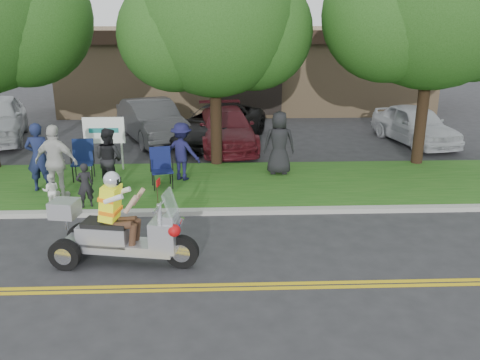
{
  "coord_description": "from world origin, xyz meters",
  "views": [
    {
      "loc": [
        0.64,
        -8.63,
        4.72
      ],
      "look_at": [
        1.05,
        2.0,
        1.22
      ],
      "focal_mm": 38.0,
      "sensor_mm": 36.0,
      "label": 1
    }
  ],
  "objects_px": {
    "spectator_adult_left": "(39,157)",
    "spectator_adult_right": "(56,162)",
    "parked_car_far_right": "(415,125)",
    "parked_car_left": "(152,121)",
    "parked_car_right": "(226,128)",
    "parked_car_mid": "(218,124)",
    "lawn_chair_b": "(83,157)",
    "trike_scooter": "(118,232)",
    "lawn_chair_a": "(161,165)",
    "spectator_adult_mid": "(109,159)"
  },
  "relations": [
    {
      "from": "spectator_adult_left",
      "to": "spectator_adult_right",
      "type": "relative_size",
      "value": 0.96
    },
    {
      "from": "lawn_chair_b",
      "to": "parked_car_left",
      "type": "xyz_separation_m",
      "value": [
        1.37,
        5.01,
        0.03
      ]
    },
    {
      "from": "lawn_chair_b",
      "to": "spectator_adult_left",
      "type": "bearing_deg",
      "value": -137.29
    },
    {
      "from": "spectator_adult_right",
      "to": "parked_car_mid",
      "type": "relative_size",
      "value": 0.38
    },
    {
      "from": "trike_scooter",
      "to": "parked_car_right",
      "type": "distance_m",
      "value": 9.46
    },
    {
      "from": "lawn_chair_a",
      "to": "spectator_adult_left",
      "type": "relative_size",
      "value": 0.58
    },
    {
      "from": "lawn_chair_a",
      "to": "trike_scooter",
      "type": "bearing_deg",
      "value": -108.0
    },
    {
      "from": "trike_scooter",
      "to": "parked_car_mid",
      "type": "bearing_deg",
      "value": 89.19
    },
    {
      "from": "lawn_chair_a",
      "to": "parked_car_mid",
      "type": "distance_m",
      "value": 5.65
    },
    {
      "from": "spectator_adult_left",
      "to": "spectator_adult_right",
      "type": "distance_m",
      "value": 0.93
    },
    {
      "from": "spectator_adult_mid",
      "to": "trike_scooter",
      "type": "bearing_deg",
      "value": 131.98
    },
    {
      "from": "parked_car_mid",
      "to": "parked_car_far_right",
      "type": "bearing_deg",
      "value": 20.42
    },
    {
      "from": "spectator_adult_right",
      "to": "parked_car_left",
      "type": "distance_m",
      "value": 6.87
    },
    {
      "from": "spectator_adult_left",
      "to": "parked_car_far_right",
      "type": "relative_size",
      "value": 0.44
    },
    {
      "from": "parked_car_far_right",
      "to": "spectator_adult_mid",
      "type": "bearing_deg",
      "value": -165.83
    },
    {
      "from": "trike_scooter",
      "to": "parked_car_right",
      "type": "xyz_separation_m",
      "value": [
        2.22,
        9.19,
        0.04
      ]
    },
    {
      "from": "trike_scooter",
      "to": "parked_car_mid",
      "type": "distance_m",
      "value": 10.05
    },
    {
      "from": "lawn_chair_a",
      "to": "parked_car_right",
      "type": "xyz_separation_m",
      "value": [
        1.86,
        4.76,
        -0.02
      ]
    },
    {
      "from": "parked_car_left",
      "to": "parked_car_right",
      "type": "distance_m",
      "value": 3.02
    },
    {
      "from": "lawn_chair_b",
      "to": "parked_car_mid",
      "type": "bearing_deg",
      "value": 43.91
    },
    {
      "from": "spectator_adult_left",
      "to": "parked_car_mid",
      "type": "xyz_separation_m",
      "value": [
        4.8,
        5.66,
        -0.34
      ]
    },
    {
      "from": "spectator_adult_right",
      "to": "parked_car_far_right",
      "type": "height_order",
      "value": "spectator_adult_right"
    },
    {
      "from": "lawn_chair_a",
      "to": "lawn_chair_b",
      "type": "distance_m",
      "value": 2.47
    },
    {
      "from": "trike_scooter",
      "to": "parked_car_far_right",
      "type": "relative_size",
      "value": 0.69
    },
    {
      "from": "spectator_adult_left",
      "to": "parked_car_left",
      "type": "relative_size",
      "value": 0.39
    },
    {
      "from": "lawn_chair_a",
      "to": "lawn_chair_b",
      "type": "height_order",
      "value": "lawn_chair_b"
    },
    {
      "from": "spectator_adult_mid",
      "to": "lawn_chair_b",
      "type": "bearing_deg",
      "value": -16.38
    },
    {
      "from": "lawn_chair_a",
      "to": "parked_car_left",
      "type": "bearing_deg",
      "value": 86.16
    },
    {
      "from": "lawn_chair_b",
      "to": "parked_car_mid",
      "type": "xyz_separation_m",
      "value": [
        3.91,
        4.64,
        -0.05
      ]
    },
    {
      "from": "spectator_adult_left",
      "to": "spectator_adult_right",
      "type": "height_order",
      "value": "spectator_adult_right"
    },
    {
      "from": "lawn_chair_b",
      "to": "spectator_adult_right",
      "type": "relative_size",
      "value": 0.59
    },
    {
      "from": "parked_car_far_right",
      "to": "spectator_adult_right",
      "type": "bearing_deg",
      "value": -165.31
    },
    {
      "from": "spectator_adult_mid",
      "to": "parked_car_right",
      "type": "xyz_separation_m",
      "value": [
        3.25,
        4.92,
        -0.25
      ]
    },
    {
      "from": "lawn_chair_b",
      "to": "parked_car_mid",
      "type": "distance_m",
      "value": 6.07
    },
    {
      "from": "spectator_adult_right",
      "to": "parked_car_mid",
      "type": "height_order",
      "value": "spectator_adult_right"
    },
    {
      "from": "trike_scooter",
      "to": "parked_car_far_right",
      "type": "xyz_separation_m",
      "value": [
        9.38,
        9.45,
        0.06
      ]
    },
    {
      "from": "spectator_adult_left",
      "to": "parked_car_left",
      "type": "bearing_deg",
      "value": -112.6
    },
    {
      "from": "spectator_adult_mid",
      "to": "parked_car_far_right",
      "type": "xyz_separation_m",
      "value": [
        10.42,
        5.17,
        -0.23
      ]
    },
    {
      "from": "spectator_adult_mid",
      "to": "spectator_adult_left",
      "type": "bearing_deg",
      "value": 30.7
    },
    {
      "from": "trike_scooter",
      "to": "parked_car_mid",
      "type": "height_order",
      "value": "trike_scooter"
    },
    {
      "from": "lawn_chair_a",
      "to": "spectator_adult_mid",
      "type": "relative_size",
      "value": 0.64
    },
    {
      "from": "lawn_chair_b",
      "to": "parked_car_right",
      "type": "height_order",
      "value": "parked_car_right"
    },
    {
      "from": "spectator_adult_left",
      "to": "spectator_adult_mid",
      "type": "relative_size",
      "value": 1.1
    },
    {
      "from": "parked_car_mid",
      "to": "parked_car_right",
      "type": "height_order",
      "value": "parked_car_mid"
    },
    {
      "from": "lawn_chair_a",
      "to": "spectator_adult_right",
      "type": "relative_size",
      "value": 0.56
    },
    {
      "from": "lawn_chair_a",
      "to": "parked_car_right",
      "type": "height_order",
      "value": "parked_car_right"
    },
    {
      "from": "parked_car_far_right",
      "to": "parked_car_right",
      "type": "bearing_deg",
      "value": 169.81
    },
    {
      "from": "lawn_chair_a",
      "to": "spectator_adult_right",
      "type": "distance_m",
      "value": 2.74
    },
    {
      "from": "spectator_adult_mid",
      "to": "lawn_chair_a",
      "type": "bearing_deg",
      "value": -145.15
    },
    {
      "from": "parked_car_left",
      "to": "parked_car_right",
      "type": "relative_size",
      "value": 0.99
    }
  ]
}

